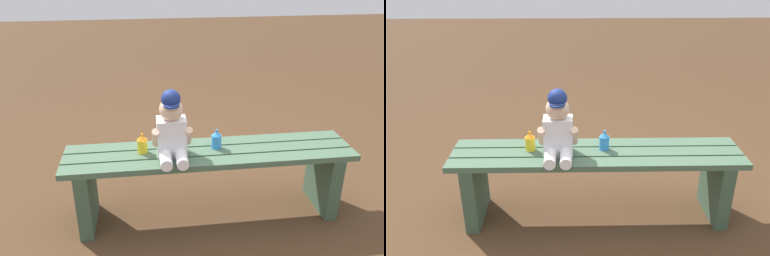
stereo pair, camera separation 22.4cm
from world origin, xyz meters
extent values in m
plane|color=#4C331E|center=(0.00, 0.00, 0.00)|extent=(16.00, 16.00, 0.00)
cube|color=#47664C|center=(0.00, -0.13, 0.44)|extent=(1.75, 0.11, 0.04)
cube|color=#47664C|center=(0.00, 0.00, 0.44)|extent=(1.75, 0.11, 0.04)
cube|color=#47664C|center=(0.00, 0.13, 0.44)|extent=(1.75, 0.11, 0.04)
cube|color=#3C5641|center=(-0.76, 0.00, 0.21)|extent=(0.08, 0.36, 0.43)
cube|color=#3C5641|center=(0.76, 0.00, 0.21)|extent=(0.08, 0.36, 0.43)
cube|color=white|center=(-0.23, -0.02, 0.58)|extent=(0.17, 0.12, 0.23)
sphere|color=beige|center=(-0.23, -0.02, 0.75)|extent=(0.14, 0.14, 0.14)
cylinder|color=navy|center=(-0.23, -0.05, 0.79)|extent=(0.09, 0.09, 0.01)
sphere|color=navy|center=(-0.23, -0.02, 0.81)|extent=(0.11, 0.11, 0.11)
cylinder|color=white|center=(-0.28, -0.14, 0.50)|extent=(0.07, 0.16, 0.07)
cylinder|color=white|center=(-0.19, -0.14, 0.50)|extent=(0.07, 0.16, 0.07)
cylinder|color=beige|center=(-0.32, -0.05, 0.59)|extent=(0.04, 0.12, 0.14)
cylinder|color=beige|center=(-0.14, -0.05, 0.59)|extent=(0.04, 0.12, 0.14)
cylinder|color=yellow|center=(-0.40, 0.03, 0.50)|extent=(0.06, 0.06, 0.08)
cone|color=orange|center=(-0.40, 0.03, 0.56)|extent=(0.06, 0.06, 0.03)
cylinder|color=orange|center=(-0.40, 0.03, 0.58)|extent=(0.01, 0.01, 0.02)
cylinder|color=#338CE5|center=(0.05, 0.03, 0.50)|extent=(0.06, 0.06, 0.08)
cone|color=#338CE5|center=(0.05, 0.03, 0.56)|extent=(0.06, 0.06, 0.03)
cylinder|color=#338CE5|center=(0.05, 0.03, 0.58)|extent=(0.01, 0.01, 0.02)
camera|label=1|loc=(-0.38, -2.08, 1.57)|focal=36.76mm
camera|label=2|loc=(-0.16, -2.09, 1.57)|focal=36.76mm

